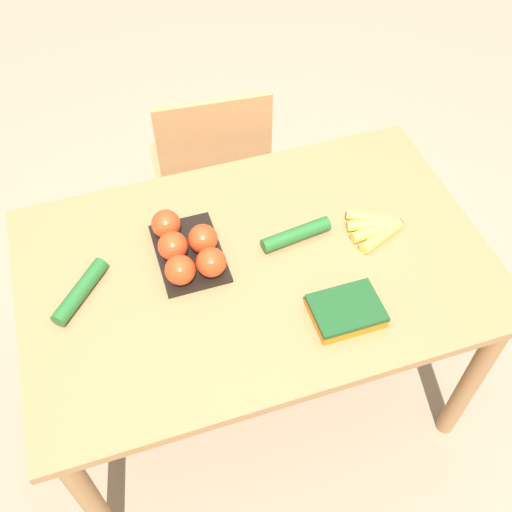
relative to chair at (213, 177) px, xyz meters
name	(u,v)px	position (x,y,z in m)	size (l,w,h in m)	color
ground_plane	(256,385)	(-0.03, -0.64, -0.49)	(12.00, 12.00, 0.00)	gray
dining_table	(256,285)	(-0.03, -0.64, 0.16)	(1.31, 0.84, 0.75)	#9E7044
chair	(213,177)	(0.00, 0.00, 0.00)	(0.45, 0.43, 0.92)	#A87547
banana_bunch	(377,227)	(0.34, -0.64, 0.28)	(0.17, 0.17, 0.03)	brown
tomato_pack	(187,248)	(-0.21, -0.57, 0.31)	(0.18, 0.27, 0.09)	black
carrot_bag	(346,310)	(0.13, -0.88, 0.29)	(0.18, 0.14, 0.04)	orange
cucumber_near	(80,291)	(-0.51, -0.61, 0.28)	(0.17, 0.19, 0.04)	#236028
cucumber_far	(296,235)	(0.10, -0.60, 0.28)	(0.21, 0.07, 0.04)	#236028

